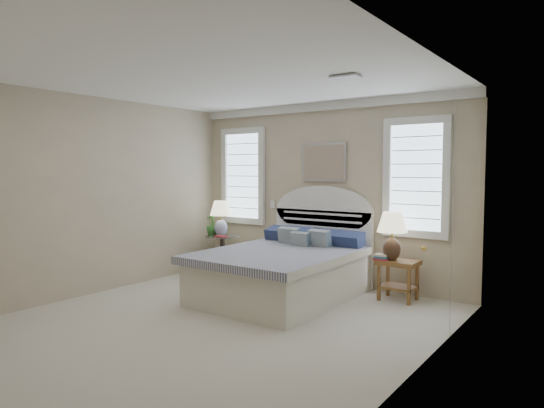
{
  "coord_description": "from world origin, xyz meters",
  "views": [
    {
      "loc": [
        3.59,
        -3.87,
        1.7
      ],
      "look_at": [
        0.1,
        1.0,
        1.28
      ],
      "focal_mm": 32.0,
      "sensor_mm": 36.0,
      "label": 1
    }
  ],
  "objects_px": {
    "side_table_left": "(223,250)",
    "floor_pot": "(215,262)",
    "nightstand_right": "(398,271)",
    "bed": "(286,268)",
    "lamp_right": "(392,231)",
    "lamp_left": "(221,214)"
  },
  "relations": [
    {
      "from": "side_table_left",
      "to": "lamp_right",
      "type": "relative_size",
      "value": 0.99
    },
    {
      "from": "lamp_left",
      "to": "nightstand_right",
      "type": "bearing_deg",
      "value": 2.1
    },
    {
      "from": "bed",
      "to": "nightstand_right",
      "type": "relative_size",
      "value": 4.29
    },
    {
      "from": "lamp_left",
      "to": "lamp_right",
      "type": "relative_size",
      "value": 0.91
    },
    {
      "from": "bed",
      "to": "floor_pot",
      "type": "distance_m",
      "value": 1.87
    },
    {
      "from": "nightstand_right",
      "to": "floor_pot",
      "type": "xyz_separation_m",
      "value": [
        -3.08,
        -0.14,
        -0.21
      ]
    },
    {
      "from": "side_table_left",
      "to": "floor_pot",
      "type": "distance_m",
      "value": 0.25
    },
    {
      "from": "side_table_left",
      "to": "nightstand_right",
      "type": "height_order",
      "value": "side_table_left"
    },
    {
      "from": "lamp_left",
      "to": "floor_pot",
      "type": "bearing_deg",
      "value": -161.65
    },
    {
      "from": "bed",
      "to": "nightstand_right",
      "type": "height_order",
      "value": "bed"
    },
    {
      "from": "bed",
      "to": "nightstand_right",
      "type": "distance_m",
      "value": 1.47
    },
    {
      "from": "nightstand_right",
      "to": "lamp_right",
      "type": "xyz_separation_m",
      "value": [
        -0.07,
        -0.04,
        0.53
      ]
    },
    {
      "from": "nightstand_right",
      "to": "floor_pot",
      "type": "bearing_deg",
      "value": -177.32
    },
    {
      "from": "floor_pot",
      "to": "lamp_left",
      "type": "height_order",
      "value": "lamp_left"
    },
    {
      "from": "nightstand_right",
      "to": "lamp_left",
      "type": "relative_size",
      "value": 0.92
    },
    {
      "from": "side_table_left",
      "to": "bed",
      "type": "bearing_deg",
      "value": -19.74
    },
    {
      "from": "nightstand_right",
      "to": "side_table_left",
      "type": "bearing_deg",
      "value": -178.06
    },
    {
      "from": "nightstand_right",
      "to": "floor_pot",
      "type": "height_order",
      "value": "nightstand_right"
    },
    {
      "from": "nightstand_right",
      "to": "lamp_right",
      "type": "relative_size",
      "value": 0.83
    },
    {
      "from": "bed",
      "to": "nightstand_right",
      "type": "xyz_separation_m",
      "value": [
        1.3,
        0.69,
        0.0
      ]
    },
    {
      "from": "nightstand_right",
      "to": "lamp_left",
      "type": "bearing_deg",
      "value": -177.9
    },
    {
      "from": "side_table_left",
      "to": "lamp_right",
      "type": "height_order",
      "value": "lamp_right"
    }
  ]
}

